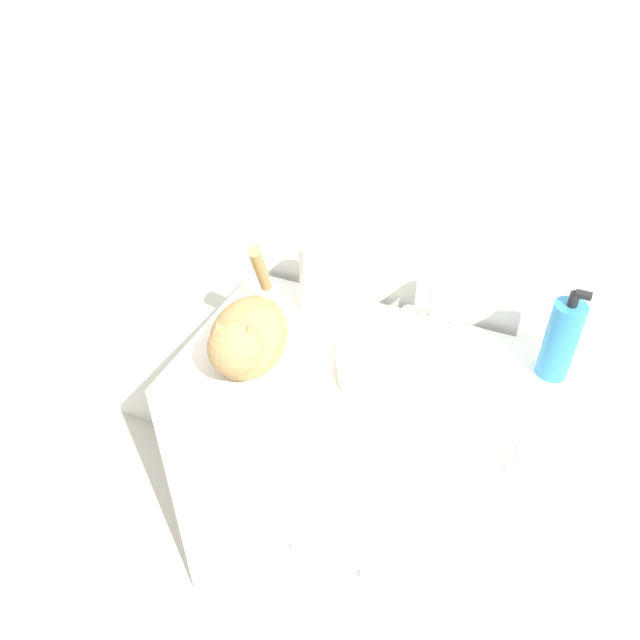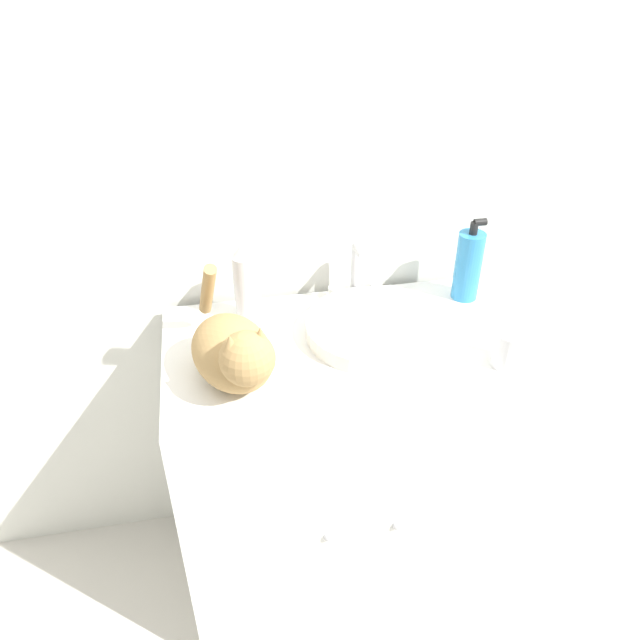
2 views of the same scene
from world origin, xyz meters
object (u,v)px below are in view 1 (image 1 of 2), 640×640
object	(u,v)px
soap_bottle	(561,339)
spray_bottle	(313,274)
cup	(529,455)
cat	(246,337)

from	to	relation	value
soap_bottle	spray_bottle	world-z (taller)	soap_bottle
soap_bottle	cup	bearing A→B (deg)	-92.55
spray_bottle	cup	xyz separation A→B (m)	(0.54, -0.29, -0.06)
cup	cat	bearing A→B (deg)	174.98
spray_bottle	cup	world-z (taller)	spray_bottle
spray_bottle	cup	distance (m)	0.62
cat	soap_bottle	bearing A→B (deg)	95.66
cat	soap_bottle	xyz separation A→B (m)	(0.60, 0.23, 0.01)
cat	spray_bottle	distance (m)	0.24
soap_bottle	spray_bottle	size ratio (longest dim) A/B	1.05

